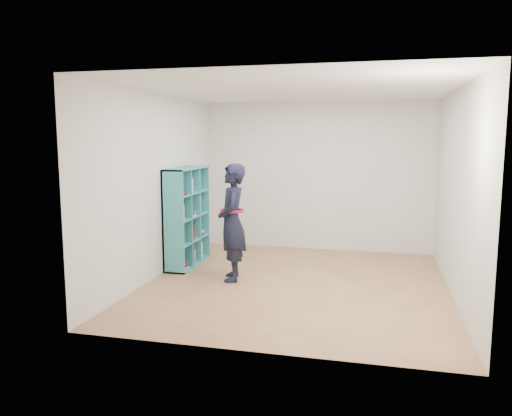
# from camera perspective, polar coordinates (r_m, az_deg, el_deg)

# --- Properties ---
(floor) EXTENTS (4.50, 4.50, 0.00)m
(floor) POSITION_cam_1_polar(r_m,az_deg,el_deg) (6.91, 4.59, -8.66)
(floor) COLOR #8C6240
(floor) RESTS_ON ground
(ceiling) EXTENTS (4.50, 4.50, 0.00)m
(ceiling) POSITION_cam_1_polar(r_m,az_deg,el_deg) (6.65, 4.85, 13.34)
(ceiling) COLOR white
(ceiling) RESTS_ON wall_back
(wall_left) EXTENTS (0.02, 4.50, 2.60)m
(wall_left) POSITION_cam_1_polar(r_m,az_deg,el_deg) (7.24, -11.12, 2.48)
(wall_left) COLOR silver
(wall_left) RESTS_ON floor
(wall_right) EXTENTS (0.02, 4.50, 2.60)m
(wall_right) POSITION_cam_1_polar(r_m,az_deg,el_deg) (6.64, 22.01, 1.55)
(wall_right) COLOR silver
(wall_right) RESTS_ON floor
(wall_back) EXTENTS (4.00, 0.02, 2.60)m
(wall_back) POSITION_cam_1_polar(r_m,az_deg,el_deg) (8.88, 7.03, 3.58)
(wall_back) COLOR silver
(wall_back) RESTS_ON floor
(wall_front) EXTENTS (4.00, 0.02, 2.60)m
(wall_front) POSITION_cam_1_polar(r_m,az_deg,el_deg) (4.47, 0.12, -0.76)
(wall_front) COLOR silver
(wall_front) RESTS_ON floor
(bookshelf) EXTENTS (0.33, 1.15, 1.53)m
(bookshelf) POSITION_cam_1_polar(r_m,az_deg,el_deg) (7.83, -8.06, -1.13)
(bookshelf) COLOR teal
(bookshelf) RESTS_ON floor
(person) EXTENTS (0.54, 0.68, 1.63)m
(person) POSITION_cam_1_polar(r_m,az_deg,el_deg) (6.93, -2.75, -1.64)
(person) COLOR black
(person) RESTS_ON floor
(smartphone) EXTENTS (0.04, 0.09, 0.12)m
(smartphone) POSITION_cam_1_polar(r_m,az_deg,el_deg) (7.00, -4.00, -0.67)
(smartphone) COLOR silver
(smartphone) RESTS_ON person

